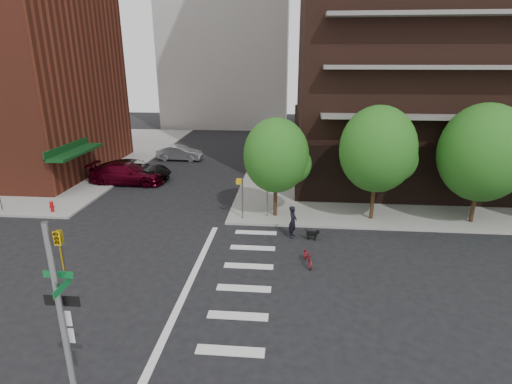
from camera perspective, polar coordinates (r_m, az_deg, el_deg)
ground at (r=18.63m, az=-11.19°, el=-12.93°), size 120.00×120.00×0.00m
sidewalk_ne at (r=42.81m, az=26.39°, el=3.61°), size 39.00×33.00×0.15m
sidewalk_nw at (r=49.54m, az=-31.54°, el=4.58°), size 31.00×33.00×0.15m
crosswalk at (r=18.18m, az=-4.30°, el=-13.45°), size 3.85×13.00×0.01m
tree_a at (r=24.37m, az=2.88°, el=5.23°), size 4.00×4.00×5.90m
tree_b at (r=24.78m, az=16.97°, el=5.86°), size 4.50×4.50×6.65m
tree_c at (r=26.68m, az=29.70°, el=4.87°), size 5.00×5.00×6.80m
traffic_signal at (r=11.65m, az=-25.16°, el=-19.79°), size 0.90×0.75×6.00m
pedestrian_signal at (r=24.53m, az=-1.19°, el=0.02°), size 2.18×0.67×2.60m
fire_hydrant at (r=29.13m, az=-27.15°, el=-1.78°), size 0.24×0.24×0.73m
parking_meter at (r=31.01m, az=-32.75°, el=-0.78°), size 0.10×0.08×1.32m
parked_car_black at (r=34.58m, az=-17.20°, el=2.94°), size 3.12×6.34×1.73m
parked_car_maroon at (r=33.82m, az=-17.89°, el=2.54°), size 2.55×6.04×1.74m
parked_car_silver at (r=40.75m, az=-10.85°, el=5.51°), size 1.68×4.53×1.48m
scooter at (r=19.95m, az=7.44°, el=-9.12°), size 0.85×1.67×0.84m
dog_walker at (r=22.55m, az=5.27°, el=-4.26°), size 0.76×0.58×1.86m
dog at (r=22.53m, az=8.08°, el=-5.91°), size 0.72×0.33×0.60m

